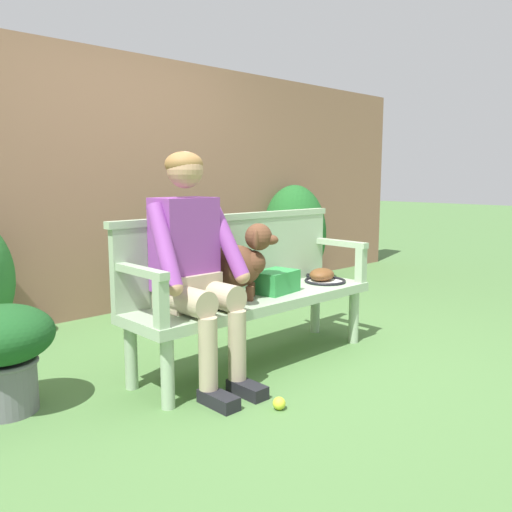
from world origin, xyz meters
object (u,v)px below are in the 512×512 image
(sports_bag, at_px, (275,282))
(potted_plant, at_px, (4,348))
(garden_bench, at_px, (256,305))
(dog_on_bench, at_px, (241,261))
(tennis_ball, at_px, (279,403))
(tennis_racket, at_px, (323,280))
(person_seated, at_px, (193,261))
(baseball_glove, at_px, (322,275))

(sports_bag, relative_size, potted_plant, 0.51)
(garden_bench, distance_m, dog_on_bench, 0.31)
(garden_bench, distance_m, tennis_ball, 0.78)
(tennis_racket, xyz_separation_m, sports_bag, (-0.49, -0.02, 0.06))
(dog_on_bench, xyz_separation_m, tennis_ball, (-0.27, -0.59, -0.63))
(dog_on_bench, height_order, potted_plant, dog_on_bench)
(person_seated, distance_m, dog_on_bench, 0.37)
(tennis_racket, height_order, potted_plant, potted_plant)
(sports_bag, distance_m, potted_plant, 1.60)
(garden_bench, bearing_deg, tennis_racket, 0.22)
(person_seated, height_order, tennis_ball, person_seated)
(tennis_ball, bearing_deg, baseball_glove, 29.64)
(person_seated, xyz_separation_m, dog_on_bench, (0.37, 0.02, -0.05))
(garden_bench, bearing_deg, tennis_ball, -123.89)
(potted_plant, bearing_deg, dog_on_bench, -14.59)
(baseball_glove, height_order, tennis_ball, baseball_glove)
(garden_bench, relative_size, tennis_racket, 2.97)
(garden_bench, height_order, tennis_ball, garden_bench)
(tennis_ball, bearing_deg, garden_bench, 56.11)
(dog_on_bench, distance_m, tennis_ball, 0.90)
(garden_bench, distance_m, baseball_glove, 0.67)
(dog_on_bench, xyz_separation_m, baseball_glove, (0.78, 0.01, -0.18))
(garden_bench, relative_size, sports_bag, 6.18)
(sports_bag, bearing_deg, tennis_ball, -134.11)
(dog_on_bench, height_order, sports_bag, dog_on_bench)
(sports_bag, height_order, tennis_ball, sports_bag)
(person_seated, distance_m, tennis_ball, 0.89)
(tennis_racket, relative_size, tennis_ball, 8.82)
(tennis_racket, bearing_deg, dog_on_bench, 179.36)
(potted_plant, bearing_deg, garden_bench, -13.85)
(sports_bag, height_order, potted_plant, sports_bag)
(garden_bench, bearing_deg, person_seated, -179.05)
(person_seated, height_order, baseball_glove, person_seated)
(baseball_glove, relative_size, tennis_ball, 3.33)
(person_seated, bearing_deg, baseball_glove, 1.46)
(sports_bag, bearing_deg, dog_on_bench, 174.83)
(tennis_ball, relative_size, potted_plant, 0.12)
(garden_bench, bearing_deg, baseball_glove, 1.83)
(tennis_racket, bearing_deg, baseball_glove, 56.85)
(dog_on_bench, relative_size, sports_bag, 1.64)
(tennis_racket, bearing_deg, sports_bag, -178.12)
(baseball_glove, distance_m, sports_bag, 0.51)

